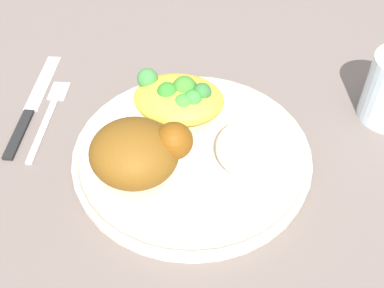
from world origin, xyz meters
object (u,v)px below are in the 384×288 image
object	(u,v)px
roasted_chicken	(138,152)
rice_pile	(253,150)
fork	(49,114)
knife	(29,110)
plate	(192,155)
mac_cheese_with_broccoli	(179,97)

from	to	relation	value
roasted_chicken	rice_pile	size ratio (longest dim) A/B	1.22
rice_pile	fork	xyz separation A→B (m)	(-0.25, 0.04, -0.03)
fork	knife	xyz separation A→B (m)	(-0.03, 0.00, 0.00)
plate	mac_cheese_with_broccoli	xyz separation A→B (m)	(-0.03, 0.06, 0.03)
rice_pile	mac_cheese_with_broccoli	world-z (taller)	mac_cheese_with_broccoli
mac_cheese_with_broccoli	fork	size ratio (longest dim) A/B	0.75
rice_pile	plate	bearing A→B (deg)	177.48
plate	mac_cheese_with_broccoli	bearing A→B (deg)	113.94
fork	knife	bearing A→B (deg)	176.54
plate	knife	size ratio (longest dim) A/B	1.39
fork	mac_cheese_with_broccoli	bearing A→B (deg)	7.92
knife	roasted_chicken	bearing A→B (deg)	-26.25
roasted_chicken	mac_cheese_with_broccoli	bearing A→B (deg)	78.53
plate	roasted_chicken	size ratio (longest dim) A/B	2.54
roasted_chicken	knife	xyz separation A→B (m)	(-0.16, 0.08, -0.04)
rice_pile	knife	xyz separation A→B (m)	(-0.28, 0.04, -0.03)
roasted_chicken	rice_pile	xyz separation A→B (m)	(0.11, 0.04, -0.01)
roasted_chicken	fork	world-z (taller)	roasted_chicken
plate	roasted_chicken	world-z (taller)	roasted_chicken
roasted_chicken	knife	distance (m)	0.19
plate	knife	distance (m)	0.22
plate	rice_pile	size ratio (longest dim) A/B	3.09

